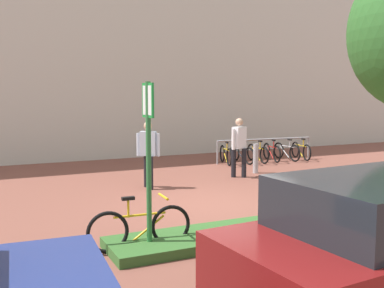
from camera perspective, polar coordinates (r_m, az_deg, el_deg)
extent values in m
plane|color=brown|center=(10.28, 3.22, -7.45)|extent=(60.00, 60.00, 0.00)
cube|color=beige|center=(18.03, -10.01, 14.39)|extent=(28.00, 1.20, 10.00)
cube|color=#336028|center=(8.72, 12.92, -9.59)|extent=(7.00, 1.10, 0.16)
cylinder|color=#2D7238|center=(7.07, -5.36, -2.98)|extent=(0.08, 0.08, 2.62)
cube|color=#198C33|center=(6.98, -5.45, 5.39)|extent=(0.06, 0.36, 0.52)
cube|color=white|center=(6.98, -5.45, 5.39)|extent=(0.06, 0.30, 0.44)
torus|color=black|center=(7.29, -10.36, -10.67)|extent=(0.66, 0.10, 0.66)
torus|color=black|center=(7.55, -2.64, -9.98)|extent=(0.66, 0.10, 0.66)
cylinder|color=gold|center=(7.34, -6.45, -8.69)|extent=(0.84, 0.09, 0.04)
cylinder|color=gold|center=(7.44, -5.67, -10.51)|extent=(0.61, 0.07, 0.44)
cylinder|color=gold|center=(7.27, -7.87, -7.90)|extent=(0.04, 0.04, 0.28)
cube|color=black|center=(7.23, -7.89, -6.67)|extent=(0.20, 0.09, 0.05)
cylinder|color=gold|center=(7.39, -3.56, -6.49)|extent=(0.06, 0.42, 0.04)
cylinder|color=#99999E|center=(15.85, 3.15, -1.09)|extent=(0.06, 0.06, 0.80)
cylinder|color=#99999E|center=(17.68, 14.16, -0.50)|extent=(0.06, 0.06, 0.80)
cylinder|color=#99999E|center=(16.64, 8.98, 0.59)|extent=(3.69, 0.34, 0.06)
torus|color=black|center=(15.53, 4.61, -1.61)|extent=(0.21, 0.60, 0.61)
torus|color=black|center=(16.43, 3.77, -1.17)|extent=(0.21, 0.60, 0.61)
cylinder|color=gold|center=(15.95, 4.18, -0.66)|extent=(0.23, 0.75, 0.03)
cylinder|color=gold|center=(16.07, 4.09, -1.45)|extent=(0.18, 0.55, 0.40)
cylinder|color=gold|center=(15.77, 4.34, -0.34)|extent=(0.03, 0.03, 0.26)
cube|color=black|center=(15.76, 4.35, 0.19)|extent=(0.12, 0.20, 0.05)
cylinder|color=gold|center=(16.27, 3.88, 0.32)|extent=(0.38, 0.13, 0.04)
torus|color=black|center=(15.85, 7.09, -1.48)|extent=(0.07, 0.61, 0.61)
torus|color=black|center=(16.63, 5.28, -1.09)|extent=(0.07, 0.61, 0.61)
cylinder|color=black|center=(16.21, 6.17, -0.57)|extent=(0.05, 0.77, 0.03)
cylinder|color=black|center=(16.32, 5.99, -1.35)|extent=(0.05, 0.56, 0.40)
cylinder|color=black|center=(16.06, 6.50, -0.24)|extent=(0.03, 0.03, 0.26)
cube|color=black|center=(16.04, 6.51, 0.28)|extent=(0.08, 0.19, 0.05)
cylinder|color=black|center=(16.48, 5.51, 0.39)|extent=(0.39, 0.05, 0.04)
torus|color=black|center=(16.11, 8.91, -1.38)|extent=(0.10, 0.61, 0.61)
torus|color=black|center=(16.92, 7.32, -0.99)|extent=(0.10, 0.61, 0.61)
cylinder|color=gold|center=(16.49, 8.11, -0.48)|extent=(0.09, 0.77, 0.03)
cylinder|color=gold|center=(16.60, 7.94, -1.24)|extent=(0.07, 0.56, 0.40)
cylinder|color=gold|center=(16.33, 8.40, -0.16)|extent=(0.03, 0.03, 0.26)
cube|color=black|center=(16.31, 8.41, 0.35)|extent=(0.09, 0.19, 0.05)
cylinder|color=gold|center=(16.77, 7.52, 0.46)|extent=(0.39, 0.06, 0.04)
torus|color=black|center=(16.46, 10.44, -1.25)|extent=(0.18, 0.61, 0.61)
torus|color=black|center=(17.31, 9.19, -0.85)|extent=(0.18, 0.61, 0.61)
cylinder|color=red|center=(16.86, 9.81, -0.36)|extent=(0.19, 0.76, 0.03)
cylinder|color=red|center=(16.97, 9.67, -1.11)|extent=(0.15, 0.55, 0.40)
cylinder|color=red|center=(16.69, 10.05, -0.05)|extent=(0.03, 0.03, 0.26)
cube|color=black|center=(16.68, 10.06, 0.45)|extent=(0.11, 0.20, 0.05)
cylinder|color=red|center=(17.16, 9.36, 0.57)|extent=(0.39, 0.12, 0.04)
torus|color=black|center=(16.83, 12.56, -1.12)|extent=(0.07, 0.61, 0.61)
torus|color=black|center=(17.57, 10.64, -0.77)|extent=(0.07, 0.61, 0.61)
cylinder|color=silver|center=(17.17, 11.60, -0.28)|extent=(0.05, 0.77, 0.03)
cylinder|color=silver|center=(17.27, 11.39, -1.01)|extent=(0.04, 0.56, 0.40)
cylinder|color=silver|center=(17.03, 11.95, 0.03)|extent=(0.03, 0.03, 0.26)
cube|color=black|center=(17.01, 11.97, 0.53)|extent=(0.08, 0.19, 0.05)
cylinder|color=silver|center=(17.43, 10.89, 0.63)|extent=(0.39, 0.04, 0.04)
torus|color=black|center=(17.12, 13.99, -1.04)|extent=(0.18, 0.61, 0.61)
torus|color=black|center=(17.95, 12.62, -0.67)|extent=(0.18, 0.61, 0.61)
cylinder|color=gold|center=(17.51, 13.31, -0.19)|extent=(0.19, 0.76, 0.03)
cylinder|color=gold|center=(17.62, 13.16, -0.91)|extent=(0.15, 0.55, 0.40)
cylinder|color=gold|center=(17.34, 13.57, 0.11)|extent=(0.03, 0.03, 0.26)
cube|color=black|center=(17.33, 13.58, 0.59)|extent=(0.11, 0.20, 0.05)
cylinder|color=gold|center=(17.80, 12.82, 0.70)|extent=(0.39, 0.12, 0.04)
cylinder|color=#ADADB2|center=(14.23, 7.86, -1.78)|extent=(0.16, 0.16, 0.90)
cylinder|color=black|center=(13.48, 5.16, -2.31)|extent=(0.14, 0.14, 0.85)
cylinder|color=black|center=(13.48, 6.44, -2.33)|extent=(0.14, 0.14, 0.85)
cube|color=white|center=(13.39, 5.83, 0.79)|extent=(0.46, 0.37, 0.62)
cylinder|color=white|center=(13.19, 5.14, 0.58)|extent=(0.09, 0.09, 0.59)
cylinder|color=white|center=(13.60, 6.50, 0.74)|extent=(0.09, 0.09, 0.59)
sphere|color=tan|center=(13.35, 5.85, 2.71)|extent=(0.22, 0.22, 0.22)
cylinder|color=black|center=(12.12, -5.64, -3.30)|extent=(0.14, 0.14, 0.85)
cylinder|color=black|center=(11.77, -5.15, -3.59)|extent=(0.14, 0.14, 0.85)
cube|color=silver|center=(11.84, -5.43, 0.07)|extent=(0.47, 0.42, 0.62)
cylinder|color=silver|center=(11.90, -6.65, -0.06)|extent=(0.09, 0.09, 0.59)
cylinder|color=silver|center=(11.79, -4.20, -0.10)|extent=(0.09, 0.09, 0.59)
sphere|color=tan|center=(11.80, -5.46, 2.24)|extent=(0.22, 0.22, 0.22)
cylinder|color=black|center=(5.61, 6.82, -16.03)|extent=(0.65, 0.26, 0.64)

